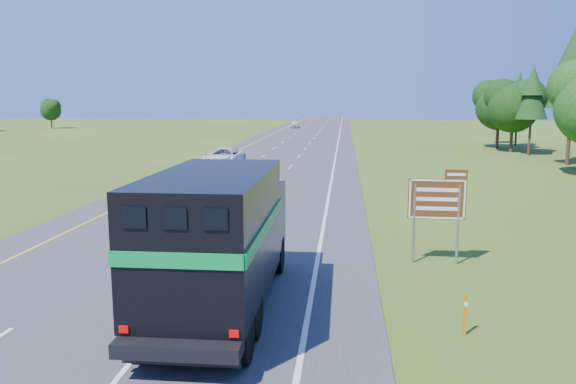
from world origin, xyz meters
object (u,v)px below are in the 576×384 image
at_px(horse_truck, 219,236).
at_px(white_suv, 224,157).
at_px(exit_sign, 438,203).
at_px(far_car, 295,124).

xyz_separation_m(horse_truck, white_suv, (-6.90, 32.43, -1.27)).
bearing_deg(exit_sign, white_suv, 118.43).
distance_m(horse_truck, exit_sign, 8.36).
distance_m(horse_truck, white_suv, 33.18).
bearing_deg(white_suv, horse_truck, -74.69).
distance_m(horse_truck, far_car, 98.02).
relative_size(white_suv, exit_sign, 1.71).
xyz_separation_m(white_suv, exit_sign, (13.43, -27.21, 1.33)).
xyz_separation_m(horse_truck, far_car, (-6.69, 97.78, -1.36)).
bearing_deg(horse_truck, exit_sign, 38.35).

